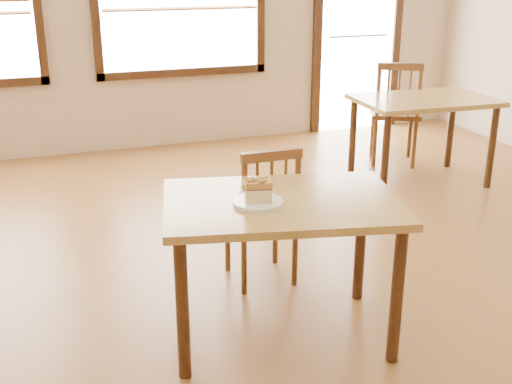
% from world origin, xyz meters
% --- Properties ---
extents(ground, '(8.00, 8.00, 0.00)m').
position_xyz_m(ground, '(0.00, 0.00, 0.00)').
color(ground, brown).
extents(entry_door, '(1.08, 0.06, 2.29)m').
position_xyz_m(entry_door, '(2.30, 3.98, 1.20)').
color(entry_door, white).
rests_on(entry_door, ground).
extents(cafe_table_main, '(1.29, 1.00, 0.75)m').
position_xyz_m(cafe_table_main, '(-0.13, 0.21, 0.65)').
color(cafe_table_main, olive).
rests_on(cafe_table_main, ground).
extents(cafe_chair_main, '(0.40, 0.40, 0.88)m').
position_xyz_m(cafe_chair_main, '(-0.01, 0.79, 0.44)').
color(cafe_chair_main, brown).
rests_on(cafe_chair_main, ground).
extents(cafe_table_second, '(1.18, 0.82, 0.75)m').
position_xyz_m(cafe_table_second, '(1.92, 2.06, 0.64)').
color(cafe_table_second, olive).
rests_on(cafe_table_second, ground).
extents(cafe_chair_second, '(0.60, 0.60, 1.00)m').
position_xyz_m(cafe_chair_second, '(2.00, 2.61, 0.50)').
color(cafe_chair_second, brown).
rests_on(cafe_chair_second, ground).
extents(plate, '(0.24, 0.24, 0.02)m').
position_xyz_m(plate, '(-0.26, 0.19, 0.76)').
color(plate, white).
rests_on(plate, cafe_table_main).
extents(cake_slice, '(0.15, 0.12, 0.12)m').
position_xyz_m(cake_slice, '(-0.26, 0.19, 0.83)').
color(cake_slice, '#FBD28E').
rests_on(cake_slice, plate).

